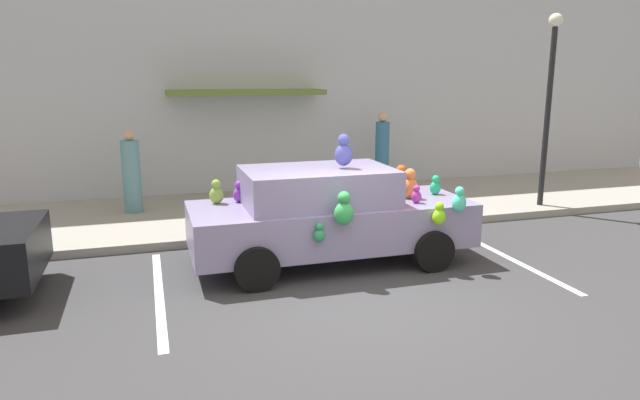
# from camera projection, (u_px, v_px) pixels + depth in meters

# --- Properties ---
(ground_plane) EXTENTS (60.00, 60.00, 0.00)m
(ground_plane) POSITION_uv_depth(u_px,v_px,m) (358.00, 300.00, 7.60)
(ground_plane) COLOR #38383A
(sidewalk) EXTENTS (24.00, 4.00, 0.15)m
(sidewalk) POSITION_uv_depth(u_px,v_px,m) (276.00, 210.00, 12.25)
(sidewalk) COLOR gray
(sidewalk) RESTS_ON ground
(storefront_building) EXTENTS (24.00, 1.25, 6.40)m
(storefront_building) POSITION_uv_depth(u_px,v_px,m) (254.00, 64.00, 13.56)
(storefront_building) COLOR #B2B7C1
(storefront_building) RESTS_ON ground
(parking_stripe_front) EXTENTS (0.12, 3.60, 0.01)m
(parking_stripe_front) POSITION_uv_depth(u_px,v_px,m) (506.00, 256.00, 9.40)
(parking_stripe_front) COLOR silver
(parking_stripe_front) RESTS_ON ground
(parking_stripe_rear) EXTENTS (0.12, 3.60, 0.01)m
(parking_stripe_rear) POSITION_uv_depth(u_px,v_px,m) (159.00, 294.00, 7.80)
(parking_stripe_rear) COLOR silver
(parking_stripe_rear) RESTS_ON ground
(plush_covered_car) EXTENTS (4.42, 2.03, 2.07)m
(plush_covered_car) POSITION_uv_depth(u_px,v_px,m) (329.00, 214.00, 8.92)
(plush_covered_car) COLOR #857BA4
(plush_covered_car) RESTS_ON ground
(teddy_bear_on_sidewalk) EXTENTS (0.31, 0.26, 0.59)m
(teddy_bear_on_sidewalk) POSITION_uv_depth(u_px,v_px,m) (289.00, 210.00, 10.79)
(teddy_bear_on_sidewalk) COLOR brown
(teddy_bear_on_sidewalk) RESTS_ON sidewalk
(street_lamp_post) EXTENTS (0.28, 0.28, 4.04)m
(street_lamp_post) POSITION_uv_depth(u_px,v_px,m) (550.00, 91.00, 11.91)
(street_lamp_post) COLOR black
(street_lamp_post) RESTS_ON sidewalk
(pedestrian_near_shopfront) EXTENTS (0.37, 0.37, 1.70)m
(pedestrian_near_shopfront) POSITION_uv_depth(u_px,v_px,m) (132.00, 175.00, 11.63)
(pedestrian_near_shopfront) COLOR #598B93
(pedestrian_near_shopfront) RESTS_ON sidewalk
(pedestrian_walking_past) EXTENTS (0.34, 0.34, 1.91)m
(pedestrian_walking_past) POSITION_uv_depth(u_px,v_px,m) (382.00, 154.00, 13.91)
(pedestrian_walking_past) COLOR #31698B
(pedestrian_walking_past) RESTS_ON sidewalk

